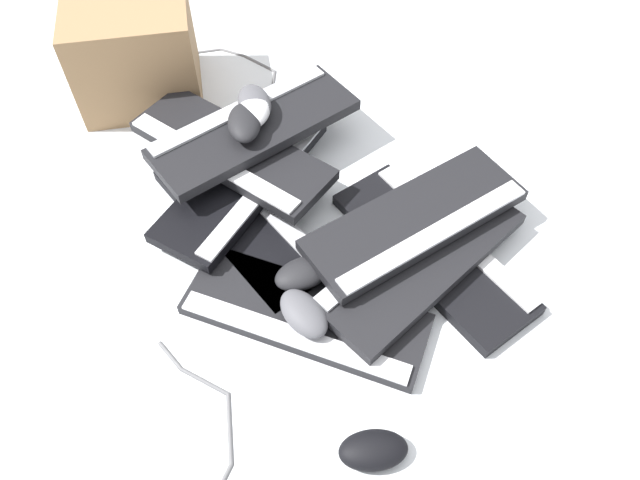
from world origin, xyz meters
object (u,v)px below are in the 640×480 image
object	(u,v)px
keyboard_3	(421,260)
mouse_1	(304,313)
keyboard_7	(416,220)
mouse_5	(304,273)
keyboard_2	(243,221)
mouse_0	(255,109)
keyboard_1	(433,251)
keyboard_0	(305,315)
cardboard_box	(135,51)
mouse_2	(373,450)
keyboard_5	(231,151)
mouse_4	(254,103)
mouse_3	(244,123)
keyboard_4	(244,179)
keyboard_6	(254,128)

from	to	relation	value
keyboard_3	mouse_1	distance (m)	0.25
keyboard_7	mouse_5	distance (m)	0.24
keyboard_2	mouse_0	size ratio (longest dim) A/B	3.90
keyboard_1	mouse_0	distance (m)	0.46
keyboard_1	keyboard_3	xyz separation A→B (m)	(0.05, -0.02, 0.03)
keyboard_0	cardboard_box	bearing A→B (deg)	-137.95
mouse_1	keyboard_2	bearing A→B (deg)	172.41
keyboard_2	mouse_2	distance (m)	0.52
keyboard_3	mouse_2	size ratio (longest dim) A/B	4.03
keyboard_2	keyboard_5	size ratio (longest dim) A/B	0.93
mouse_1	cardboard_box	distance (m)	0.76
keyboard_0	mouse_4	bearing A→B (deg)	-155.85
mouse_3	mouse_5	xyz separation A→B (m)	(0.27, 0.17, -0.09)
mouse_0	keyboard_0	bearing A→B (deg)	19.47
mouse_2	cardboard_box	size ratio (longest dim) A/B	0.41
keyboard_1	keyboard_7	bearing A→B (deg)	-115.98
mouse_3	keyboard_0	bearing A→B (deg)	-166.74
mouse_4	mouse_0	bearing A→B (deg)	-11.38
mouse_0	cardboard_box	world-z (taller)	cardboard_box
mouse_3	mouse_1	bearing A→B (deg)	-167.69
cardboard_box	mouse_1	bearing A→B (deg)	41.28
mouse_1	mouse_2	bearing A→B (deg)	-10.06
keyboard_4	mouse_5	world-z (taller)	mouse_5
mouse_4	mouse_1	bearing A→B (deg)	-2.89
keyboard_4	mouse_2	size ratio (longest dim) A/B	4.23
keyboard_5	mouse_5	world-z (taller)	keyboard_5
keyboard_2	keyboard_7	size ratio (longest dim) A/B	1.01
keyboard_7	mouse_0	size ratio (longest dim) A/B	3.84
mouse_5	keyboard_3	bearing A→B (deg)	164.57
keyboard_7	cardboard_box	size ratio (longest dim) A/B	1.58
mouse_2	keyboard_2	bearing A→B (deg)	-68.67
keyboard_0	mouse_0	size ratio (longest dim) A/B	4.18
keyboard_7	mouse_3	xyz separation A→B (m)	(-0.14, -0.36, 0.07)
keyboard_4	keyboard_7	bearing A→B (deg)	78.65
keyboard_3	mouse_0	world-z (taller)	mouse_0
keyboard_1	mouse_4	world-z (taller)	mouse_4
mouse_4	keyboard_0	bearing A→B (deg)	-2.20
cardboard_box	mouse_0	bearing A→B (deg)	62.50
keyboard_4	keyboard_6	bearing A→B (deg)	176.32
mouse_3	keyboard_5	bearing A→B (deg)	104.20
keyboard_3	keyboard_6	bearing A→B (deg)	-121.85
keyboard_3	keyboard_4	bearing A→B (deg)	-110.38
mouse_3	keyboard_7	bearing A→B (deg)	-125.91
keyboard_2	mouse_4	bearing A→B (deg)	-175.78
keyboard_2	mouse_0	xyz separation A→B (m)	(-0.19, -0.01, 0.13)
keyboard_6	mouse_0	distance (m)	0.04
keyboard_5	mouse_4	size ratio (longest dim) A/B	4.19
mouse_1	mouse_3	world-z (taller)	mouse_3
keyboard_3	keyboard_6	xyz separation A→B (m)	(-0.23, -0.37, 0.06)
mouse_3	mouse_4	bearing A→B (deg)	-20.89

